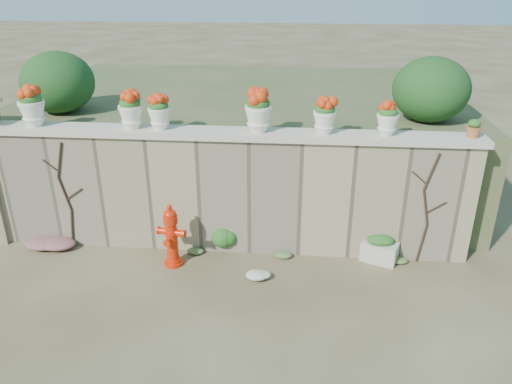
# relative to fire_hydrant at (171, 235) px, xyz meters

# --- Properties ---
(ground) EXTENTS (80.00, 80.00, 0.00)m
(ground) POSITION_rel_fire_hydrant_xyz_m (0.79, -1.14, -0.54)
(ground) COLOR #473B23
(ground) RESTS_ON ground
(stone_wall) EXTENTS (8.00, 0.40, 2.00)m
(stone_wall) POSITION_rel_fire_hydrant_xyz_m (0.79, 0.66, 0.46)
(stone_wall) COLOR gray
(stone_wall) RESTS_ON ground
(wall_cap) EXTENTS (8.10, 0.52, 0.10)m
(wall_cap) POSITION_rel_fire_hydrant_xyz_m (0.79, 0.66, 1.51)
(wall_cap) COLOR beige
(wall_cap) RESTS_ON stone_wall
(raised_fill) EXTENTS (9.00, 6.00, 2.00)m
(raised_fill) POSITION_rel_fire_hydrant_xyz_m (0.79, 3.86, 0.46)
(raised_fill) COLOR #384C23
(raised_fill) RESTS_ON ground
(back_shrub_left) EXTENTS (1.30, 1.30, 1.10)m
(back_shrub_left) POSITION_rel_fire_hydrant_xyz_m (-2.41, 1.86, 2.01)
(back_shrub_left) COLOR #143814
(back_shrub_left) RESTS_ON raised_fill
(back_shrub_right) EXTENTS (1.30, 1.30, 1.10)m
(back_shrub_right) POSITION_rel_fire_hydrant_xyz_m (4.19, 1.86, 2.01)
(back_shrub_right) COLOR #143814
(back_shrub_right) RESTS_ON raised_fill
(vine_left) EXTENTS (0.60, 0.04, 1.91)m
(vine_left) POSITION_rel_fire_hydrant_xyz_m (-1.88, 0.44, 0.45)
(vine_left) COLOR black
(vine_left) RESTS_ON ground
(vine_right) EXTENTS (0.60, 0.04, 1.91)m
(vine_right) POSITION_rel_fire_hydrant_xyz_m (4.02, 0.44, 0.45)
(vine_right) COLOR black
(vine_right) RESTS_ON ground
(fire_hydrant) EXTENTS (0.47, 0.33, 1.08)m
(fire_hydrant) POSITION_rel_fire_hydrant_xyz_m (0.00, 0.00, 0.00)
(fire_hydrant) COLOR red
(fire_hydrant) RESTS_ON ground
(planter_box) EXTENTS (0.65, 0.52, 0.47)m
(planter_box) POSITION_rel_fire_hydrant_xyz_m (3.37, 0.41, -0.32)
(planter_box) COLOR beige
(planter_box) RESTS_ON ground
(green_shrub) EXTENTS (0.64, 0.57, 0.60)m
(green_shrub) POSITION_rel_fire_hydrant_xyz_m (0.73, 0.41, -0.24)
(green_shrub) COLOR #1E5119
(green_shrub) RESTS_ON ground
(magenta_clump) EXTENTS (0.87, 0.58, 0.23)m
(magenta_clump) POSITION_rel_fire_hydrant_xyz_m (-2.24, 0.32, -0.43)
(magenta_clump) COLOR #B42463
(magenta_clump) RESTS_ON ground
(white_flowers) EXTENTS (0.49, 0.39, 0.18)m
(white_flowers) POSITION_rel_fire_hydrant_xyz_m (1.40, -0.27, -0.45)
(white_flowers) COLOR white
(white_flowers) RESTS_ON ground
(urn_pot_0) EXTENTS (0.42, 0.42, 0.65)m
(urn_pot_0) POSITION_rel_fire_hydrant_xyz_m (-2.31, 0.66, 1.88)
(urn_pot_0) COLOR white
(urn_pot_0) RESTS_ON wall_cap
(urn_pot_1) EXTENTS (0.38, 0.38, 0.60)m
(urn_pot_1) POSITION_rel_fire_hydrant_xyz_m (-0.69, 0.66, 1.85)
(urn_pot_1) COLOR white
(urn_pot_1) RESTS_ON wall_cap
(urn_pot_2) EXTENTS (0.35, 0.35, 0.55)m
(urn_pot_2) POSITION_rel_fire_hydrant_xyz_m (-0.23, 0.66, 1.83)
(urn_pot_2) COLOR white
(urn_pot_2) RESTS_ON wall_cap
(urn_pot_3) EXTENTS (0.42, 0.42, 0.66)m
(urn_pot_3) POSITION_rel_fire_hydrant_xyz_m (1.34, 0.66, 1.88)
(urn_pot_3) COLOR white
(urn_pot_3) RESTS_ON wall_cap
(urn_pot_4) EXTENTS (0.35, 0.35, 0.56)m
(urn_pot_4) POSITION_rel_fire_hydrant_xyz_m (2.36, 0.66, 1.83)
(urn_pot_4) COLOR white
(urn_pot_4) RESTS_ON wall_cap
(urn_pot_5) EXTENTS (0.33, 0.33, 0.52)m
(urn_pot_5) POSITION_rel_fire_hydrant_xyz_m (3.31, 0.66, 1.81)
(urn_pot_5) COLOR white
(urn_pot_5) RESTS_ON wall_cap
(terracotta_pot) EXTENTS (0.22, 0.22, 0.27)m
(terracotta_pot) POSITION_rel_fire_hydrant_xyz_m (4.59, 0.66, 1.68)
(terracotta_pot) COLOR #AD5B35
(terracotta_pot) RESTS_ON wall_cap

